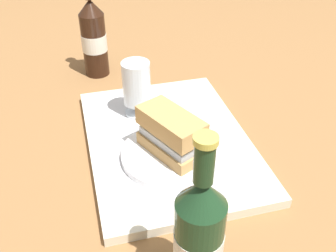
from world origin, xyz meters
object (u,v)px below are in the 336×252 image
(beer_glass, at_px, (137,87))
(second_bottle, at_px, (199,237))
(sandwich, at_px, (170,132))
(beer_bottle, at_px, (94,37))
(plate, at_px, (171,154))

(beer_glass, xyz_separation_m, second_bottle, (-0.42, 0.00, 0.02))
(sandwich, height_order, second_bottle, second_bottle)
(beer_bottle, bearing_deg, second_bottle, -174.76)
(beer_glass, distance_m, second_bottle, 0.42)
(beer_glass, relative_size, beer_bottle, 0.47)
(beer_bottle, height_order, second_bottle, same)
(sandwich, bearing_deg, beer_bottle, -13.08)
(second_bottle, bearing_deg, plate, -7.25)
(plate, bearing_deg, second_bottle, 172.75)
(beer_glass, bearing_deg, beer_bottle, 13.87)
(plate, height_order, sandwich, sandwich)
(plate, height_order, beer_glass, beer_glass)
(beer_bottle, bearing_deg, beer_glass, -166.13)
(beer_bottle, xyz_separation_m, second_bottle, (-0.67, -0.06, 0.00))
(plate, bearing_deg, beer_glass, 10.97)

